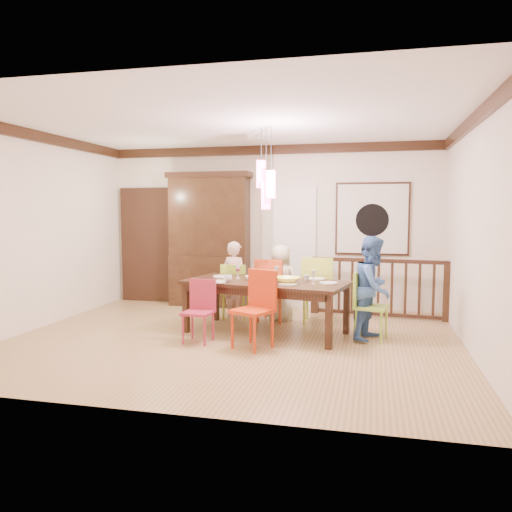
% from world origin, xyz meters
% --- Properties ---
extents(floor, '(6.00, 6.00, 0.00)m').
position_xyz_m(floor, '(0.00, 0.00, 0.00)').
color(floor, olive).
rests_on(floor, ground).
extents(ceiling, '(6.00, 6.00, 0.00)m').
position_xyz_m(ceiling, '(0.00, 0.00, 2.90)').
color(ceiling, white).
rests_on(ceiling, wall_back).
extents(wall_back, '(6.00, 0.00, 6.00)m').
position_xyz_m(wall_back, '(0.00, 2.50, 1.45)').
color(wall_back, beige).
rests_on(wall_back, floor).
extents(wall_left, '(0.00, 5.00, 5.00)m').
position_xyz_m(wall_left, '(-3.00, 0.00, 1.45)').
color(wall_left, beige).
rests_on(wall_left, floor).
extents(wall_right, '(0.00, 5.00, 5.00)m').
position_xyz_m(wall_right, '(3.00, 0.00, 1.45)').
color(wall_right, beige).
rests_on(wall_right, floor).
extents(crown_molding, '(6.00, 5.00, 0.16)m').
position_xyz_m(crown_molding, '(0.00, 0.00, 2.82)').
color(crown_molding, black).
rests_on(crown_molding, wall_back).
extents(panel_door, '(1.04, 0.07, 2.24)m').
position_xyz_m(panel_door, '(-2.40, 2.45, 1.05)').
color(panel_door, black).
rests_on(panel_door, wall_back).
extents(white_doorway, '(0.97, 0.05, 2.22)m').
position_xyz_m(white_doorway, '(0.35, 2.46, 1.05)').
color(white_doorway, silver).
rests_on(white_doorway, wall_back).
extents(painting, '(1.25, 0.06, 1.25)m').
position_xyz_m(painting, '(1.80, 2.46, 1.60)').
color(painting, black).
rests_on(painting, wall_back).
extents(pendant_cluster, '(0.27, 0.21, 1.14)m').
position_xyz_m(pendant_cluster, '(0.36, 0.48, 2.11)').
color(pendant_cluster, '#EE4776').
rests_on(pendant_cluster, ceiling).
extents(dining_table, '(2.43, 1.47, 0.75)m').
position_xyz_m(dining_table, '(0.36, 0.48, 0.67)').
color(dining_table, black).
rests_on(dining_table, floor).
extents(chair_far_left, '(0.41, 0.41, 0.90)m').
position_xyz_m(chair_far_left, '(-0.32, 1.30, 0.51)').
color(chair_far_left, '#9BC032').
rests_on(chair_far_left, floor).
extents(chair_far_mid, '(0.50, 0.50, 1.00)m').
position_xyz_m(chair_far_mid, '(0.30, 1.25, 0.57)').
color(chair_far_mid, '#BC3D17').
rests_on(chair_far_mid, floor).
extents(chair_far_right, '(0.48, 0.48, 1.04)m').
position_xyz_m(chair_far_right, '(1.01, 1.28, 0.60)').
color(chair_far_right, '#B5CD3A').
rests_on(chair_far_right, floor).
extents(chair_near_left, '(0.39, 0.39, 0.83)m').
position_xyz_m(chair_near_left, '(-0.41, -0.23, 0.47)').
color(chair_near_left, '#9C2339').
rests_on(chair_near_left, floor).
extents(chair_near_mid, '(0.60, 0.60, 0.99)m').
position_xyz_m(chair_near_mid, '(0.36, -0.33, 0.57)').
color(chair_near_mid, '#BD300E').
rests_on(chair_near_mid, floor).
extents(chair_end_right, '(0.50, 0.50, 0.92)m').
position_xyz_m(chair_end_right, '(1.82, 0.45, 0.53)').
color(chair_end_right, '#93C13C').
rests_on(chair_end_right, floor).
extents(china_hutch, '(1.54, 0.46, 2.43)m').
position_xyz_m(china_hutch, '(-1.09, 2.30, 1.22)').
color(china_hutch, black).
rests_on(china_hutch, floor).
extents(balustrade, '(2.24, 0.31, 0.96)m').
position_xyz_m(balustrade, '(1.92, 1.95, 0.50)').
color(balustrade, black).
rests_on(balustrade, floor).
extents(person_far_left, '(0.53, 0.44, 1.25)m').
position_xyz_m(person_far_left, '(-0.33, 1.30, 0.63)').
color(person_far_left, beige).
rests_on(person_far_left, floor).
extents(person_far_mid, '(0.66, 0.51, 1.21)m').
position_xyz_m(person_far_mid, '(0.41, 1.33, 0.61)').
color(person_far_mid, '#C0B891').
rests_on(person_far_mid, floor).
extents(person_end_right, '(0.74, 0.83, 1.40)m').
position_xyz_m(person_end_right, '(1.83, 0.48, 0.70)').
color(person_end_right, '#3B64A7').
rests_on(person_end_right, floor).
extents(serving_bowl, '(0.35, 0.35, 0.08)m').
position_xyz_m(serving_bowl, '(0.69, 0.34, 0.79)').
color(serving_bowl, yellow).
rests_on(serving_bowl, dining_table).
extents(small_bowl, '(0.24, 0.24, 0.06)m').
position_xyz_m(small_bowl, '(0.16, 0.49, 0.78)').
color(small_bowl, white).
rests_on(small_bowl, dining_table).
extents(cup_left, '(0.14, 0.14, 0.10)m').
position_xyz_m(cup_left, '(-0.15, 0.27, 0.80)').
color(cup_left, silver).
rests_on(cup_left, dining_table).
extents(cup_right, '(0.12, 0.12, 0.08)m').
position_xyz_m(cup_right, '(0.91, 0.62, 0.79)').
color(cup_right, silver).
rests_on(cup_right, dining_table).
extents(plate_far_left, '(0.26, 0.26, 0.01)m').
position_xyz_m(plate_far_left, '(-0.38, 0.75, 0.76)').
color(plate_far_left, white).
rests_on(plate_far_left, dining_table).
extents(plate_far_mid, '(0.26, 0.26, 0.01)m').
position_xyz_m(plate_far_mid, '(0.33, 0.75, 0.76)').
color(plate_far_mid, white).
rests_on(plate_far_mid, dining_table).
extents(plate_far_right, '(0.26, 0.26, 0.01)m').
position_xyz_m(plate_far_right, '(1.04, 0.82, 0.76)').
color(plate_far_right, white).
rests_on(plate_far_right, dining_table).
extents(plate_near_left, '(0.26, 0.26, 0.01)m').
position_xyz_m(plate_near_left, '(-0.28, 0.22, 0.76)').
color(plate_near_left, white).
rests_on(plate_near_left, dining_table).
extents(plate_near_mid, '(0.26, 0.26, 0.01)m').
position_xyz_m(plate_near_mid, '(0.72, 0.22, 0.76)').
color(plate_near_mid, white).
rests_on(plate_near_mid, dining_table).
extents(plate_end_right, '(0.26, 0.26, 0.01)m').
position_xyz_m(plate_end_right, '(1.24, 0.44, 0.76)').
color(plate_end_right, white).
rests_on(plate_end_right, dining_table).
extents(wine_glass_a, '(0.08, 0.08, 0.19)m').
position_xyz_m(wine_glass_a, '(-0.10, 0.65, 0.84)').
color(wine_glass_a, '#590C19').
rests_on(wine_glass_a, dining_table).
extents(wine_glass_b, '(0.08, 0.08, 0.19)m').
position_xyz_m(wine_glass_b, '(0.47, 0.67, 0.84)').
color(wine_glass_b, silver).
rests_on(wine_glass_b, dining_table).
extents(wine_glass_c, '(0.08, 0.08, 0.19)m').
position_xyz_m(wine_glass_c, '(0.32, 0.23, 0.84)').
color(wine_glass_c, '#590C19').
rests_on(wine_glass_c, dining_table).
extents(wine_glass_d, '(0.08, 0.08, 0.19)m').
position_xyz_m(wine_glass_d, '(1.04, 0.34, 0.84)').
color(wine_glass_d, silver).
rests_on(wine_glass_d, dining_table).
extents(napkin, '(0.18, 0.14, 0.01)m').
position_xyz_m(napkin, '(0.38, 0.17, 0.76)').
color(napkin, '#D83359').
rests_on(napkin, dining_table).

